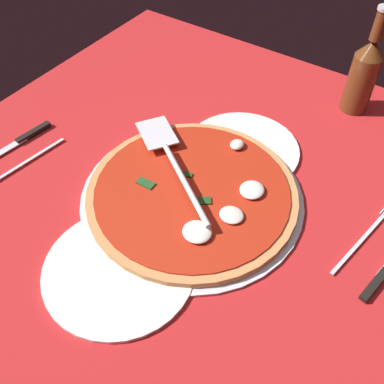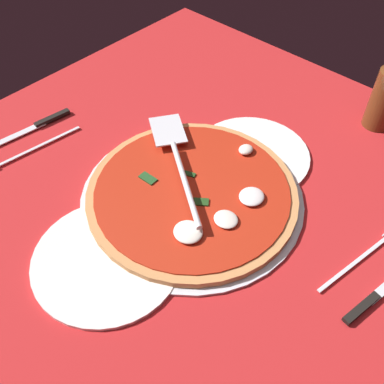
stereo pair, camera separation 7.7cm
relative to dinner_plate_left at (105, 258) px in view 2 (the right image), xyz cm
name	(u,v)px [view 2 (the right image)]	position (x,y,z in cm)	size (l,w,h in cm)	color
ground_plane	(197,191)	(20.99, -0.50, -1.00)	(99.16, 99.16, 0.80)	#B42021
checker_pattern	(197,189)	(20.99, -0.50, -0.55)	(99.16, 99.16, 0.10)	silver
pizza_pan	(192,197)	(18.61, -1.44, -0.09)	(39.11, 39.11, 0.83)	silver
dinner_plate_left	(105,258)	(0.00, 0.00, 0.00)	(23.57, 23.57, 1.00)	white
dinner_plate_right	(252,155)	(34.32, -2.63, 0.00)	(22.13, 22.13, 1.00)	white
pizza	(193,193)	(18.62, -1.66, 1.15)	(36.87, 36.87, 2.85)	tan
pizza_server	(177,158)	(21.41, 4.94, 3.53)	(19.00, 25.76, 1.00)	silver
place_setting_near	(368,279)	(24.65, -32.23, -0.14)	(20.91, 15.27, 1.40)	white
place_setting_far	(34,139)	(8.70, 32.50, -0.15)	(22.47, 15.39, 1.40)	white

